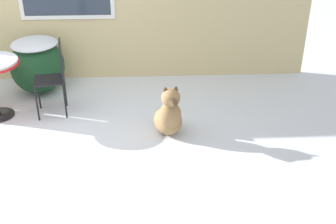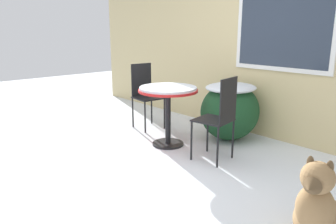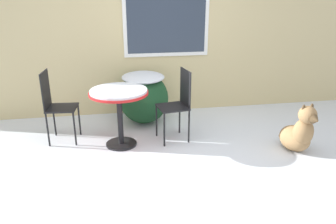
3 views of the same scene
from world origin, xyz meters
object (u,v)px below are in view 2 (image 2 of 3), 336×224
(patio_chair_near_table, at_px, (145,93))
(patio_table, at_px, (168,97))
(dog, at_px, (317,210))
(patio_chair_far_side, at_px, (219,116))

(patio_chair_near_table, bearing_deg, patio_table, -103.63)
(patio_chair_near_table, relative_size, dog, 1.45)
(patio_table, bearing_deg, patio_chair_far_side, 4.93)
(dog, bearing_deg, patio_chair_far_side, 147.19)
(patio_table, xyz_separation_m, patio_chair_far_side, (0.81, 0.07, -0.10))
(patio_chair_near_table, distance_m, patio_chair_far_side, 1.69)
(dog, bearing_deg, patio_chair_near_table, 155.72)
(patio_chair_near_table, relative_size, patio_chair_far_side, 1.00)
(patio_chair_near_table, distance_m, dog, 3.29)
(patio_table, relative_size, patio_chair_far_side, 0.79)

